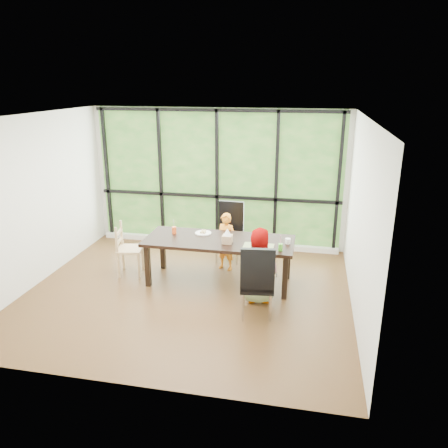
{
  "coord_description": "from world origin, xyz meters",
  "views": [
    {
      "loc": [
        1.79,
        -5.95,
        3.17
      ],
      "look_at": [
        0.51,
        0.37,
        1.05
      ],
      "focal_mm": 35.0,
      "sensor_mm": 36.0,
      "label": 1
    }
  ],
  "objects": [
    {
      "name": "ground",
      "position": [
        0.0,
        0.0,
        0.0
      ],
      "size": [
        5.0,
        5.0,
        0.0
      ],
      "primitive_type": "plane",
      "color": "black",
      "rests_on": "ground"
    },
    {
      "name": "back_wall",
      "position": [
        0.0,
        2.25,
        1.35
      ],
      "size": [
        5.0,
        0.0,
        5.0
      ],
      "primitive_type": "plane",
      "rotation": [
        1.57,
        0.0,
        0.0
      ],
      "color": "silver",
      "rests_on": "ground"
    },
    {
      "name": "foliage_backdrop",
      "position": [
        0.0,
        2.23,
        1.35
      ],
      "size": [
        4.8,
        0.02,
        2.65
      ],
      "primitive_type": "cube",
      "color": "#264C1D",
      "rests_on": "back_wall"
    },
    {
      "name": "window_mullions",
      "position": [
        0.0,
        2.19,
        1.35
      ],
      "size": [
        4.8,
        0.06,
        2.65
      ],
      "primitive_type": null,
      "color": "black",
      "rests_on": "back_wall"
    },
    {
      "name": "window_sill",
      "position": [
        0.0,
        2.15,
        0.05
      ],
      "size": [
        4.8,
        0.12,
        0.1
      ],
      "primitive_type": "cube",
      "color": "silver",
      "rests_on": "ground"
    },
    {
      "name": "dining_table",
      "position": [
        0.41,
        0.47,
        0.38
      ],
      "size": [
        2.42,
        1.02,
        0.75
      ],
      "primitive_type": "cube",
      "rotation": [
        0.0,
        0.0,
        -0.04
      ],
      "color": "black",
      "rests_on": "ground"
    },
    {
      "name": "chair_window_leather",
      "position": [
        0.39,
        1.42,
        0.54
      ],
      "size": [
        0.48,
        0.48,
        1.08
      ],
      "primitive_type": "cube",
      "rotation": [
        0.0,
        0.0,
        -0.04
      ],
      "color": "black",
      "rests_on": "ground"
    },
    {
      "name": "chair_interior_leather",
      "position": [
        1.15,
        -0.46,
        0.54
      ],
      "size": [
        0.51,
        0.51,
        1.08
      ],
      "primitive_type": "cube",
      "rotation": [
        0.0,
        0.0,
        3.26
      ],
      "color": "black",
      "rests_on": "ground"
    },
    {
      "name": "chair_end_beech",
      "position": [
        -1.15,
        0.5,
        0.45
      ],
      "size": [
        0.47,
        0.49,
        0.9
      ],
      "primitive_type": "cube",
      "rotation": [
        0.0,
        0.0,
        1.77
      ],
      "color": "tan",
      "rests_on": "ground"
    },
    {
      "name": "child_toddler",
      "position": [
        0.41,
        1.03,
        0.51
      ],
      "size": [
        0.43,
        0.35,
        1.02
      ],
      "primitive_type": "imported",
      "rotation": [
        0.0,
        0.0,
        -0.32
      ],
      "color": "orange",
      "rests_on": "ground"
    },
    {
      "name": "child_older",
      "position": [
        1.11,
        -0.05,
        0.58
      ],
      "size": [
        0.62,
        0.46,
        1.15
      ],
      "primitive_type": "imported",
      "rotation": [
        0.0,
        0.0,
        3.32
      ],
      "color": "gray",
      "rests_on": "ground"
    },
    {
      "name": "placemat",
      "position": [
        1.07,
        0.26,
        0.75
      ],
      "size": [
        0.46,
        0.34,
        0.01
      ],
      "primitive_type": "cube",
      "color": "tan",
      "rests_on": "dining_table"
    },
    {
      "name": "plate_far",
      "position": [
        0.09,
        0.7,
        0.76
      ],
      "size": [
        0.27,
        0.27,
        0.02
      ],
      "primitive_type": "cylinder",
      "color": "white",
      "rests_on": "dining_table"
    },
    {
      "name": "plate_near",
      "position": [
        1.09,
        0.26,
        0.76
      ],
      "size": [
        0.25,
        0.25,
        0.02
      ],
      "primitive_type": "cylinder",
      "color": "white",
      "rests_on": "dining_table"
    },
    {
      "name": "orange_cup",
      "position": [
        -0.39,
        0.61,
        0.81
      ],
      "size": [
        0.07,
        0.07,
        0.11
      ],
      "primitive_type": "cylinder",
      "color": "#FF5C20",
      "rests_on": "dining_table"
    },
    {
      "name": "green_cup",
      "position": [
        1.41,
        0.19,
        0.8
      ],
      "size": [
        0.07,
        0.07,
        0.11
      ],
      "primitive_type": "cylinder",
      "color": "#52C42E",
      "rests_on": "dining_table"
    },
    {
      "name": "white_mug",
      "position": [
        1.5,
        0.5,
        0.79
      ],
      "size": [
        0.09,
        0.09,
        0.09
      ],
      "primitive_type": "cylinder",
      "color": "white",
      "rests_on": "dining_table"
    },
    {
      "name": "tissue_box",
      "position": [
        0.57,
        0.33,
        0.82
      ],
      "size": [
        0.15,
        0.15,
        0.13
      ],
      "primitive_type": "cube",
      "color": "tan",
      "rests_on": "dining_table"
    },
    {
      "name": "crepe_rolls_far",
      "position": [
        0.09,
        0.7,
        0.78
      ],
      "size": [
        0.1,
        0.12,
        0.04
      ],
      "primitive_type": null,
      "color": "tan",
      "rests_on": "plate_far"
    },
    {
      "name": "crepe_rolls_near",
      "position": [
        1.09,
        0.26,
        0.78
      ],
      "size": [
        0.1,
        0.12,
        0.04
      ],
      "primitive_type": null,
      "color": "tan",
      "rests_on": "plate_near"
    },
    {
      "name": "straw_white",
      "position": [
        -0.39,
        0.61,
        0.9
      ],
      "size": [
        0.01,
        0.04,
        0.2
      ],
      "primitive_type": "cylinder",
      "rotation": [
        0.14,
        0.0,
        0.0
      ],
      "color": "white",
      "rests_on": "orange_cup"
    },
    {
      "name": "straw_pink",
      "position": [
        1.41,
        0.19,
        0.9
      ],
      "size": [
        0.01,
        0.04,
        0.2
      ],
      "primitive_type": "cylinder",
      "rotation": [
        0.14,
        0.0,
        0.0
      ],
      "color": "pink",
      "rests_on": "green_cup"
    },
    {
      "name": "tissue",
      "position": [
        0.57,
        0.33,
        0.94
      ],
      "size": [
        0.12,
        0.12,
        0.11
      ],
      "primitive_type": "cone",
      "color": "white",
      "rests_on": "tissue_box"
    }
  ]
}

